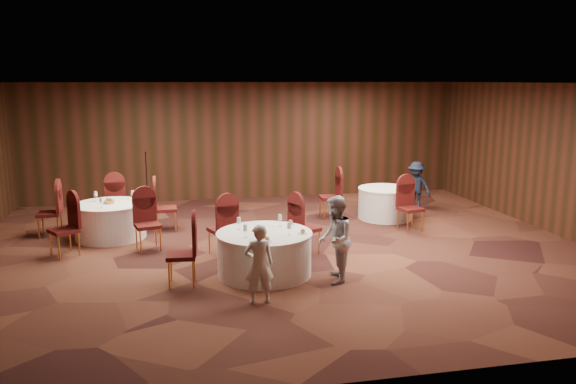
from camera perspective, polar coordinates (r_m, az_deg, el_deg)
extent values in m
plane|color=black|center=(11.05, -0.81, -5.84)|extent=(12.00, 12.00, 0.00)
plane|color=silver|center=(10.56, -0.86, 10.99)|extent=(12.00, 12.00, 0.00)
plane|color=black|center=(15.58, -4.32, 5.18)|extent=(12.00, 0.00, 12.00)
plane|color=black|center=(5.96, 8.31, -5.00)|extent=(12.00, 0.00, 12.00)
plane|color=black|center=(13.19, 25.73, 2.97)|extent=(0.00, 10.00, 10.00)
cylinder|color=white|center=(9.58, -2.41, -6.31)|extent=(1.59, 1.59, 0.72)
cylinder|color=white|center=(9.48, -2.43, -4.21)|extent=(1.62, 1.62, 0.03)
cylinder|color=white|center=(12.31, -17.59, -2.84)|extent=(1.43, 1.43, 0.72)
cylinder|color=white|center=(12.23, -17.69, -1.18)|extent=(1.46, 1.46, 0.03)
cylinder|color=white|center=(13.59, 9.86, -1.17)|extent=(1.28, 1.28, 0.72)
cylinder|color=white|center=(13.52, 9.91, 0.34)|extent=(1.31, 1.31, 0.03)
cylinder|color=silver|center=(9.06, -2.57, -4.82)|extent=(0.06, 0.06, 0.01)
cylinder|color=silver|center=(9.05, -2.57, -4.47)|extent=(0.01, 0.01, 0.11)
cone|color=silver|center=(9.02, -2.58, -3.83)|extent=(0.08, 0.08, 0.10)
cylinder|color=silver|center=(9.85, -0.82, -3.49)|extent=(0.06, 0.06, 0.01)
cylinder|color=silver|center=(9.84, -0.82, -3.16)|extent=(0.01, 0.01, 0.11)
cone|color=silver|center=(9.81, -0.82, -2.57)|extent=(0.08, 0.08, 0.10)
cylinder|color=silver|center=(9.68, -5.02, -3.81)|extent=(0.06, 0.06, 0.01)
cylinder|color=silver|center=(9.66, -5.02, -3.47)|extent=(0.01, 0.01, 0.11)
cone|color=silver|center=(9.64, -5.03, -2.87)|extent=(0.08, 0.08, 0.10)
cylinder|color=silver|center=(9.29, 0.11, -4.40)|extent=(0.06, 0.06, 0.01)
cylinder|color=silver|center=(9.28, 0.11, -4.06)|extent=(0.01, 0.01, 0.11)
cone|color=silver|center=(9.25, 0.11, -3.43)|extent=(0.08, 0.08, 0.10)
cylinder|color=silver|center=(9.19, -4.34, -4.62)|extent=(0.06, 0.06, 0.01)
cylinder|color=silver|center=(9.18, -4.35, -4.27)|extent=(0.01, 0.01, 0.11)
cone|color=silver|center=(9.15, -4.36, -3.63)|extent=(0.08, 0.08, 0.10)
cylinder|color=white|center=(8.94, -2.11, -5.02)|extent=(0.15, 0.15, 0.01)
sphere|color=#9E6B33|center=(8.93, -2.12, -4.77)|extent=(0.08, 0.08, 0.08)
cylinder|color=white|center=(9.38, 1.52, -4.23)|extent=(0.15, 0.15, 0.01)
sphere|color=#9E6B33|center=(9.37, 1.52, -3.99)|extent=(0.08, 0.08, 0.08)
cylinder|color=white|center=(9.98, 0.26, -3.28)|extent=(0.15, 0.15, 0.01)
sphere|color=#9E6B33|center=(9.97, 0.26, -3.05)|extent=(0.08, 0.08, 0.08)
cylinder|color=silver|center=(12.38, -15.47, -0.82)|extent=(0.06, 0.06, 0.01)
cylinder|color=silver|center=(12.37, -15.48, -0.56)|extent=(0.01, 0.01, 0.11)
cone|color=silver|center=(12.35, -15.51, -0.08)|extent=(0.08, 0.08, 0.10)
cylinder|color=silver|center=(12.52, -18.92, -0.89)|extent=(0.06, 0.06, 0.01)
cylinder|color=silver|center=(12.51, -18.94, -0.64)|extent=(0.01, 0.01, 0.11)
cone|color=silver|center=(12.49, -18.97, -0.16)|extent=(0.08, 0.08, 0.10)
cylinder|color=silver|center=(11.85, -18.41, -1.53)|extent=(0.06, 0.06, 0.01)
cylinder|color=silver|center=(11.84, -18.43, -1.26)|extent=(0.01, 0.01, 0.11)
cone|color=silver|center=(11.82, -18.46, -0.76)|extent=(0.08, 0.08, 0.10)
cylinder|color=#96633C|center=(12.22, -17.70, -0.98)|extent=(0.22, 0.22, 0.06)
sphere|color=#9E6B33|center=(12.23, -17.85, -0.69)|extent=(0.07, 0.07, 0.07)
sphere|color=#9E6B33|center=(12.19, -17.54, -0.72)|extent=(0.07, 0.07, 0.07)
cylinder|color=silver|center=(13.35, 11.11, 0.24)|extent=(0.06, 0.06, 0.01)
cylinder|color=silver|center=(13.33, 11.12, 0.48)|extent=(0.01, 0.01, 0.11)
cone|color=silver|center=(13.32, 11.13, 0.93)|extent=(0.08, 0.08, 0.10)
cylinder|color=black|center=(14.50, -14.00, -1.97)|extent=(0.24, 0.24, 0.02)
cylinder|color=black|center=(14.34, -14.14, 1.00)|extent=(0.02, 0.02, 1.51)
cylinder|color=black|center=(14.29, -14.28, 3.89)|extent=(0.04, 0.12, 0.04)
imported|color=silver|center=(8.32, -2.98, -7.33)|extent=(0.45, 0.31, 1.21)
imported|color=#B0B0B5|center=(9.17, 4.79, -4.82)|extent=(0.72, 0.82, 1.44)
imported|color=black|center=(14.60, 12.88, 0.61)|extent=(0.86, 0.91, 1.24)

